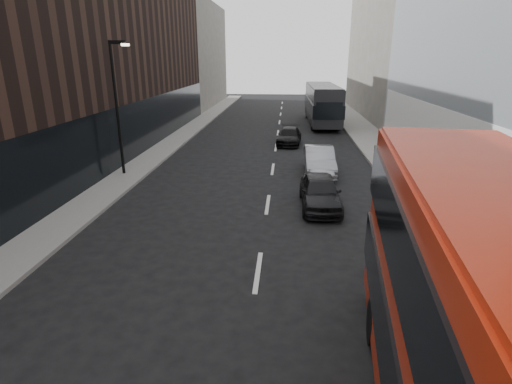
% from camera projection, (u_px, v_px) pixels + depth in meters
% --- Properties ---
extents(sidewalk_right, '(3.00, 80.00, 0.15)m').
position_uv_depth(sidewalk_right, '(383.00, 151.00, 27.91)').
color(sidewalk_right, slate).
rests_on(sidewalk_right, ground).
extents(sidewalk_left, '(2.00, 80.00, 0.15)m').
position_uv_depth(sidewalk_left, '(166.00, 148.00, 29.05)').
color(sidewalk_left, slate).
rests_on(sidewalk_left, ground).
extents(building_victorian, '(6.50, 24.00, 21.00)m').
position_uv_depth(building_victorian, '(389.00, 24.00, 42.46)').
color(building_victorian, '#605C54').
rests_on(building_victorian, ground).
extents(building_left_mid, '(5.00, 24.00, 14.00)m').
position_uv_depth(building_left_mid, '(135.00, 48.00, 31.80)').
color(building_left_mid, black).
rests_on(building_left_mid, ground).
extents(building_left_far, '(5.00, 20.00, 13.00)m').
position_uv_depth(building_left_far, '(196.00, 55.00, 52.72)').
color(building_left_far, '#605C54').
rests_on(building_left_far, ground).
extents(street_lamp, '(1.06, 0.22, 7.00)m').
position_uv_depth(street_lamp, '(117.00, 100.00, 21.14)').
color(street_lamp, black).
rests_on(street_lamp, sidewalk_left).
extents(grey_bus, '(2.97, 11.72, 3.76)m').
position_uv_depth(grey_bus, '(322.00, 103.00, 39.15)').
color(grey_bus, black).
rests_on(grey_bus, ground).
extents(car_a, '(1.79, 4.26, 1.44)m').
position_uv_depth(car_a, '(320.00, 192.00, 17.58)').
color(car_a, black).
rests_on(car_a, ground).
extents(car_b, '(1.65, 4.61, 1.51)m').
position_uv_depth(car_b, '(319.00, 161.00, 22.68)').
color(car_b, gray).
rests_on(car_b, ground).
extents(car_c, '(2.04, 4.32, 1.22)m').
position_uv_depth(car_c, '(289.00, 136.00, 30.41)').
color(car_c, black).
rests_on(car_c, ground).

